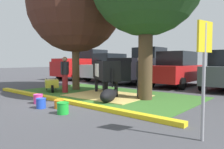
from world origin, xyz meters
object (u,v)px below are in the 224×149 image
hatchback_white (110,67)px  pickup_truck_black (143,66)px  bucket_pink (38,99)px  bucket_orange (59,104)px  pickup_truck_maroon (86,65)px  shade_tree_left (75,6)px  bucket_blue (41,103)px  person_handler (65,73)px  calf_lying (108,95)px  sedan_red (177,69)px  bucket_green (63,108)px  cow_holstein (105,70)px  person_visitor_near (140,76)px  wheelbarrow (52,84)px  parking_sign (204,57)px

hatchback_white → pickup_truck_black: (2.77, 0.31, 0.13)m
bucket_pink → hatchback_white: hatchback_white is taller
bucket_orange → bucket_pink: bearing=-178.8°
pickup_truck_maroon → pickup_truck_black: same height
shade_tree_left → bucket_blue: size_ratio=20.68×
bucket_pink → person_handler: bearing=121.5°
calf_lying → sedan_red: 6.32m
pickup_truck_maroon → bucket_green: bearing=-45.5°
cow_holstein → bucket_orange: 3.19m
person_handler → pickup_truck_maroon: 7.94m
bucket_pink → pickup_truck_black: (-1.14, 8.55, 0.95)m
calf_lying → pickup_truck_maroon: bearing=142.1°
bucket_blue → sedan_red: bearing=84.9°
sedan_red → cow_holstein: bearing=-102.0°
bucket_green → bucket_pink: bearing=169.8°
pickup_truck_black → shade_tree_left: bearing=-96.9°
calf_lying → bucket_orange: (-0.51, -1.77, -0.10)m
person_handler → bucket_blue: (2.07, -2.49, -0.74)m
person_visitor_near → wheelbarrow: (-4.25, -1.26, -0.52)m
bucket_green → pickup_truck_maroon: 11.96m
person_handler → bucket_pink: person_handler is taller
sedan_red → pickup_truck_maroon: bearing=179.3°
bucket_orange → pickup_truck_maroon: 11.22m
parking_sign → sedan_red: bearing=116.6°
cow_holstein → shade_tree_left: bearing=174.6°
bucket_blue → parking_sign: bearing=5.6°
cow_holstein → pickup_truck_maroon: (-6.92, 5.18, 0.04)m
calf_lying → sedan_red: (-0.18, 6.27, 0.75)m
wheelbarrow → hatchback_white: 6.52m
bucket_pink → bucket_orange: bearing=1.2°
parking_sign → bucket_orange: (-4.32, -0.10, -1.41)m
calf_lying → wheelbarrow: bearing=177.2°
person_handler → bucket_orange: (2.49, -2.12, -0.76)m
wheelbarrow → shade_tree_left: bearing=73.0°
bucket_blue → hatchback_white: (-4.66, 8.58, 0.82)m
person_visitor_near → parking_sign: 4.65m
person_visitor_near → wheelbarrow: bearing=-163.5°
parking_sign → hatchback_white: 12.43m
cow_holstein → pickup_truck_maroon: 8.65m
calf_lying → parking_sign: (3.81, -1.68, 1.31)m
cow_holstein → bucket_orange: (0.75, -2.95, -0.93)m
calf_lying → hatchback_white: bearing=131.0°
bucket_pink → sedan_red: (1.51, 8.07, 0.82)m
cow_holstein → person_visitor_near: person_visitor_near is taller
bucket_blue → bucket_pink: bearing=155.5°
calf_lying → wheelbarrow: (-3.83, 0.18, 0.15)m
person_handler → sedan_red: 6.56m
calf_lying → person_handler: (-3.00, 0.35, 0.66)m
person_visitor_near → bucket_blue: bearing=-110.6°
bucket_orange → pickup_truck_maroon: bearing=133.3°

